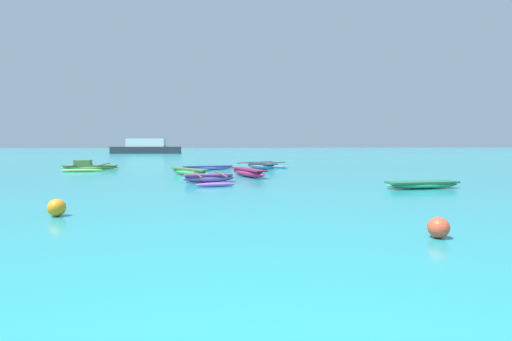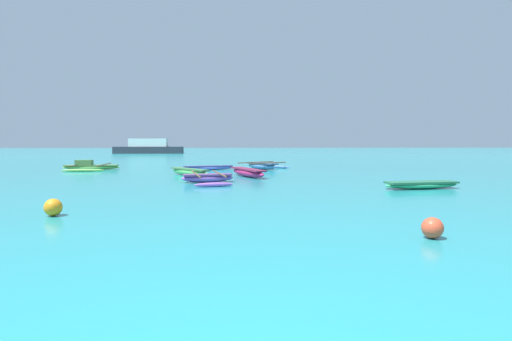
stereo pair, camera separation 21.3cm
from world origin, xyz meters
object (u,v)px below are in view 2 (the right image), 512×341
object	(u,v)px
moored_boat_6	(208,178)
mooring_buoy_1	(432,228)
moored_boat_0	(208,167)
moored_boat_2	(90,166)
distant_ferry	(149,147)
moored_boat_3	(421,185)
mooring_buoy_0	(53,207)
moored_boat_5	(190,172)
moored_boat_1	(248,172)
moored_boat_4	(262,166)

from	to	relation	value
moored_boat_6	mooring_buoy_1	distance (m)	12.73
moored_boat_0	moored_boat_6	bearing A→B (deg)	-101.79
moored_boat_2	distant_ferry	world-z (taller)	distant_ferry
moored_boat_0	distant_ferry	bearing A→B (deg)	92.34
moored_boat_3	mooring_buoy_0	size ratio (longest dim) A/B	7.30
moored_boat_3	moored_boat_5	world-z (taller)	moored_boat_5
moored_boat_3	mooring_buoy_1	world-z (taller)	mooring_buoy_1
moored_boat_6	moored_boat_0	bearing A→B (deg)	82.09
moored_boat_1	moored_boat_6	world-z (taller)	moored_boat_6
moored_boat_2	moored_boat_4	size ratio (longest dim) A/B	1.13
moored_boat_2	moored_boat_4	world-z (taller)	moored_boat_2
moored_boat_0	distant_ferry	world-z (taller)	distant_ferry
mooring_buoy_0	mooring_buoy_1	bearing A→B (deg)	-17.90
moored_boat_2	moored_boat_5	size ratio (longest dim) A/B	1.48
moored_boat_5	moored_boat_6	world-z (taller)	moored_boat_6
moored_boat_1	moored_boat_3	bearing A→B (deg)	27.19
moored_boat_5	mooring_buoy_1	xyz separation A→B (m)	(6.76, -15.33, -0.01)
moored_boat_2	mooring_buoy_1	xyz separation A→B (m)	(14.37, -20.69, -0.00)
moored_boat_0	moored_boat_5	bearing A→B (deg)	-115.20
moored_boat_1	mooring_buoy_1	xyz separation A→B (m)	(3.42, -14.49, -0.03)
moored_boat_5	mooring_buoy_0	xyz separation A→B (m)	(-2.15, -12.46, 0.00)
moored_boat_0	moored_boat_2	world-z (taller)	moored_boat_2
moored_boat_5	moored_boat_4	bearing A→B (deg)	99.73
moored_boat_4	distant_ferry	xyz separation A→B (m)	(-16.29, 37.79, 0.75)
moored_boat_6	moored_boat_3	bearing A→B (deg)	-30.22
moored_boat_5	mooring_buoy_0	distance (m)	12.64
moored_boat_3	mooring_buoy_1	bearing A→B (deg)	-122.55
moored_boat_6	mooring_buoy_0	distance (m)	9.29
moored_boat_6	distant_ferry	bearing A→B (deg)	93.82
mooring_buoy_1	moored_boat_4	bearing A→B (deg)	96.25
moored_boat_0	moored_boat_2	xyz separation A→B (m)	(-8.35, 0.91, 0.05)
moored_boat_1	mooring_buoy_1	distance (m)	14.88
moored_boat_4	moored_boat_5	bearing A→B (deg)	-78.92
mooring_buoy_0	distant_ferry	distance (m)	56.20
moored_boat_0	moored_boat_5	world-z (taller)	moored_boat_5
moored_boat_1	moored_boat_0	bearing A→B (deg)	-176.43
moored_boat_4	mooring_buoy_0	bearing A→B (deg)	-58.28
moored_boat_0	moored_boat_3	distance (m)	14.96
moored_boat_4	moored_boat_1	bearing A→B (deg)	-48.60
moored_boat_0	distant_ferry	size ratio (longest dim) A/B	0.34
moored_boat_3	moored_boat_6	xyz separation A→B (m)	(-9.19, 3.06, 0.04)
moored_boat_6	mooring_buoy_1	size ratio (longest dim) A/B	10.33
moored_boat_2	moored_boat_5	xyz separation A→B (m)	(7.61, -5.36, 0.01)
mooring_buoy_1	distant_ferry	distance (m)	61.13
mooring_buoy_1	distant_ferry	size ratio (longest dim) A/B	0.04
moored_boat_2	mooring_buoy_1	distance (m)	25.19
moored_boat_4	mooring_buoy_0	world-z (taller)	moored_boat_4
moored_boat_3	mooring_buoy_1	size ratio (longest dim) A/B	7.76
moored_boat_3	distant_ferry	size ratio (longest dim) A/B	0.31
moored_boat_4	distant_ferry	bearing A→B (deg)	165.83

